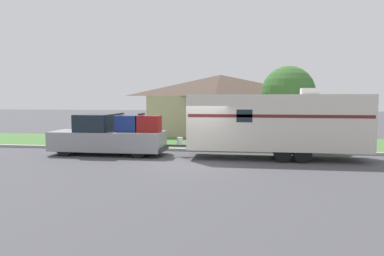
# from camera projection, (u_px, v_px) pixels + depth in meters

# --- Properties ---
(ground_plane) EXTENTS (120.00, 120.00, 0.00)m
(ground_plane) POSITION_uv_depth(u_px,v_px,m) (196.00, 164.00, 16.21)
(ground_plane) COLOR #47474C
(curb_strip) EXTENTS (80.00, 0.30, 0.14)m
(curb_strip) POSITION_uv_depth(u_px,v_px,m) (206.00, 150.00, 19.89)
(curb_strip) COLOR #999993
(curb_strip) RESTS_ON ground_plane
(lawn_strip) EXTENTS (80.00, 7.00, 0.03)m
(lawn_strip) POSITION_uv_depth(u_px,v_px,m) (213.00, 143.00, 23.49)
(lawn_strip) COLOR #477538
(lawn_strip) RESTS_ON ground_plane
(house_across_street) EXTENTS (10.84, 6.66, 4.56)m
(house_across_street) POSITION_uv_depth(u_px,v_px,m) (220.00, 104.00, 28.77)
(house_across_street) COLOR tan
(house_across_street) RESTS_ON ground_plane
(pickup_truck) EXTENTS (5.76, 1.91, 2.10)m
(pickup_truck) POSITION_uv_depth(u_px,v_px,m) (109.00, 136.00, 18.77)
(pickup_truck) COLOR black
(pickup_truck) RESTS_ON ground_plane
(travel_trailer) EXTENTS (9.30, 2.29, 3.30)m
(travel_trailer) POSITION_uv_depth(u_px,v_px,m) (277.00, 122.00, 17.47)
(travel_trailer) COLOR black
(travel_trailer) RESTS_ON ground_plane
(mailbox) EXTENTS (0.48, 0.20, 1.36)m
(mailbox) POSITION_uv_depth(u_px,v_px,m) (217.00, 130.00, 20.70)
(mailbox) COLOR brown
(mailbox) RESTS_ON ground_plane
(tree_in_yard) EXTENTS (2.97, 2.97, 4.61)m
(tree_in_yard) POSITION_uv_depth(u_px,v_px,m) (288.00, 93.00, 20.86)
(tree_in_yard) COLOR brown
(tree_in_yard) RESTS_ON ground_plane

